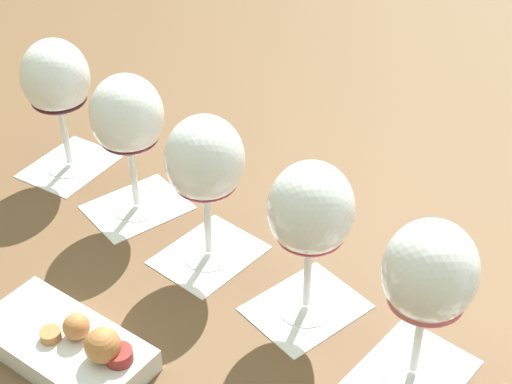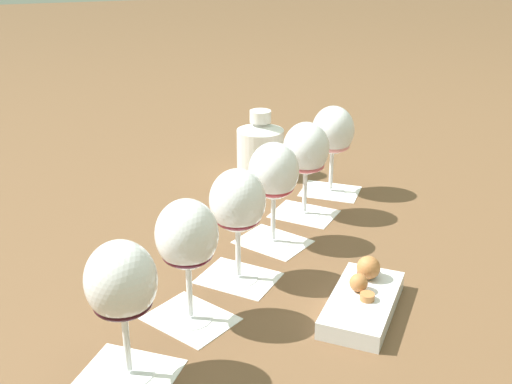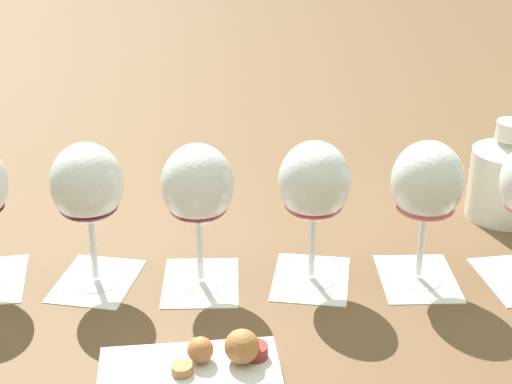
{
  "view_description": "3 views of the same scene",
  "coord_description": "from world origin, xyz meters",
  "px_view_note": "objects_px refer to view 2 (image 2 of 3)",
  "views": [
    {
      "loc": [
        -0.64,
        0.04,
        0.59
      ],
      "look_at": [
        -0.0,
        -0.0,
        0.12
      ],
      "focal_mm": 55.0,
      "sensor_mm": 36.0,
      "label": 1
    },
    {
      "loc": [
        0.28,
        0.89,
        0.51
      ],
      "look_at": [
        -0.0,
        -0.0,
        0.12
      ],
      "focal_mm": 45.0,
      "sensor_mm": 36.0,
      "label": 2
    },
    {
      "loc": [
        -0.59,
        0.6,
        0.51
      ],
      "look_at": [
        -0.0,
        -0.0,
        0.12
      ],
      "focal_mm": 55.0,
      "sensor_mm": 36.0,
      "label": 3
    }
  ],
  "objects_px": {
    "wine_glass_1": "(306,152)",
    "ceramic_vase": "(260,147)",
    "snack_dish": "(363,299)",
    "wine_glass_3": "(238,205)",
    "wine_glass_5": "(121,286)",
    "wine_glass_0": "(333,134)",
    "wine_glass_2": "(274,175)",
    "wine_glass_4": "(187,240)"
  },
  "relations": [
    {
      "from": "wine_glass_1",
      "to": "wine_glass_2",
      "type": "bearing_deg",
      "value": 44.54
    },
    {
      "from": "wine_glass_1",
      "to": "wine_glass_2",
      "type": "relative_size",
      "value": 1.0
    },
    {
      "from": "ceramic_vase",
      "to": "wine_glass_1",
      "type": "bearing_deg",
      "value": 93.33
    },
    {
      "from": "wine_glass_4",
      "to": "snack_dish",
      "type": "height_order",
      "value": "wine_glass_4"
    },
    {
      "from": "wine_glass_3",
      "to": "ceramic_vase",
      "type": "bearing_deg",
      "value": -111.93
    },
    {
      "from": "wine_glass_2",
      "to": "ceramic_vase",
      "type": "xyz_separation_m",
      "value": [
        -0.08,
        -0.33,
        -0.06
      ]
    },
    {
      "from": "wine_glass_3",
      "to": "wine_glass_5",
      "type": "bearing_deg",
      "value": 43.62
    },
    {
      "from": "wine_glass_4",
      "to": "wine_glass_5",
      "type": "relative_size",
      "value": 1.0
    },
    {
      "from": "wine_glass_4",
      "to": "snack_dish",
      "type": "xyz_separation_m",
      "value": [
        -0.24,
        0.05,
        -0.11
      ]
    },
    {
      "from": "wine_glass_2",
      "to": "snack_dish",
      "type": "bearing_deg",
      "value": 102.94
    },
    {
      "from": "wine_glass_3",
      "to": "snack_dish",
      "type": "relative_size",
      "value": 0.93
    },
    {
      "from": "wine_glass_5",
      "to": "snack_dish",
      "type": "distance_m",
      "value": 0.36
    },
    {
      "from": "wine_glass_2",
      "to": "wine_glass_4",
      "type": "distance_m",
      "value": 0.27
    },
    {
      "from": "wine_glass_0",
      "to": "wine_glass_1",
      "type": "xyz_separation_m",
      "value": [
        0.09,
        0.09,
        0.0
      ]
    },
    {
      "from": "wine_glass_3",
      "to": "snack_dish",
      "type": "height_order",
      "value": "wine_glass_3"
    },
    {
      "from": "snack_dish",
      "to": "ceramic_vase",
      "type": "bearing_deg",
      "value": -92.63
    },
    {
      "from": "wine_glass_5",
      "to": "wine_glass_4",
      "type": "bearing_deg",
      "value": -135.63
    },
    {
      "from": "ceramic_vase",
      "to": "snack_dish",
      "type": "distance_m",
      "value": 0.57
    },
    {
      "from": "wine_glass_5",
      "to": "ceramic_vase",
      "type": "distance_m",
      "value": 0.71
    },
    {
      "from": "wine_glass_5",
      "to": "ceramic_vase",
      "type": "relative_size",
      "value": 1.25
    },
    {
      "from": "wine_glass_0",
      "to": "wine_glass_4",
      "type": "height_order",
      "value": "same"
    },
    {
      "from": "wine_glass_3",
      "to": "wine_glass_2",
      "type": "bearing_deg",
      "value": -132.06
    },
    {
      "from": "wine_glass_0",
      "to": "wine_glass_2",
      "type": "xyz_separation_m",
      "value": [
        0.19,
        0.18,
        -0.0
      ]
    },
    {
      "from": "wine_glass_0",
      "to": "snack_dish",
      "type": "xyz_separation_m",
      "value": [
        0.13,
        0.42,
        -0.11
      ]
    },
    {
      "from": "wine_glass_0",
      "to": "wine_glass_3",
      "type": "xyz_separation_m",
      "value": [
        0.28,
        0.28,
        -0.0
      ]
    },
    {
      "from": "wine_glass_3",
      "to": "wine_glass_4",
      "type": "bearing_deg",
      "value": 42.84
    },
    {
      "from": "wine_glass_0",
      "to": "wine_glass_1",
      "type": "relative_size",
      "value": 1.0
    },
    {
      "from": "wine_glass_1",
      "to": "snack_dish",
      "type": "bearing_deg",
      "value": 83.19
    },
    {
      "from": "ceramic_vase",
      "to": "snack_dish",
      "type": "relative_size",
      "value": 0.75
    },
    {
      "from": "wine_glass_2",
      "to": "wine_glass_1",
      "type": "bearing_deg",
      "value": -135.46
    },
    {
      "from": "wine_glass_0",
      "to": "ceramic_vase",
      "type": "xyz_separation_m",
      "value": [
        0.11,
        -0.15,
        -0.06
      ]
    },
    {
      "from": "snack_dish",
      "to": "wine_glass_3",
      "type": "bearing_deg",
      "value": -43.24
    },
    {
      "from": "wine_glass_0",
      "to": "wine_glass_1",
      "type": "bearing_deg",
      "value": 43.66
    },
    {
      "from": "wine_glass_2",
      "to": "wine_glass_5",
      "type": "xyz_separation_m",
      "value": [
        0.28,
        0.28,
        0.0
      ]
    },
    {
      "from": "wine_glass_1",
      "to": "ceramic_vase",
      "type": "xyz_separation_m",
      "value": [
        0.01,
        -0.23,
        -0.06
      ]
    },
    {
      "from": "wine_glass_3",
      "to": "wine_glass_4",
      "type": "distance_m",
      "value": 0.13
    },
    {
      "from": "snack_dish",
      "to": "wine_glass_0",
      "type": "bearing_deg",
      "value": -107.46
    },
    {
      "from": "wine_glass_4",
      "to": "ceramic_vase",
      "type": "xyz_separation_m",
      "value": [
        -0.27,
        -0.52,
        -0.06
      ]
    },
    {
      "from": "wine_glass_1",
      "to": "wine_glass_5",
      "type": "bearing_deg",
      "value": 44.95
    },
    {
      "from": "wine_glass_2",
      "to": "wine_glass_5",
      "type": "bearing_deg",
      "value": 45.09
    },
    {
      "from": "wine_glass_0",
      "to": "wine_glass_3",
      "type": "distance_m",
      "value": 0.4
    },
    {
      "from": "wine_glass_2",
      "to": "ceramic_vase",
      "type": "height_order",
      "value": "wine_glass_2"
    }
  ]
}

